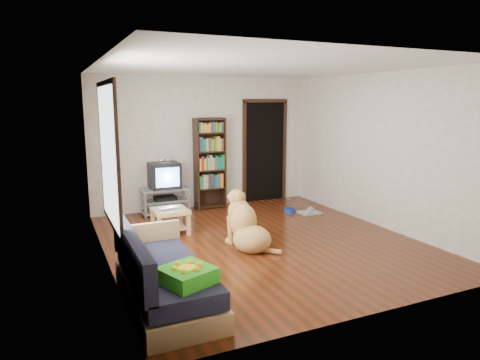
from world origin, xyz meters
name	(u,v)px	position (x,y,z in m)	size (l,w,h in m)	color
ground	(260,241)	(0.00, 0.00, 0.00)	(5.00, 5.00, 0.00)	#531E0E
ceiling	(262,67)	(0.00, 0.00, 2.60)	(5.00, 5.00, 0.00)	white
wall_back	(204,143)	(0.00, 2.50, 1.30)	(4.50, 4.50, 0.00)	silver
wall_front	(380,188)	(0.00, -2.50, 1.30)	(4.50, 4.50, 0.00)	silver
wall_left	(103,167)	(-2.25, 0.00, 1.30)	(5.00, 5.00, 0.00)	silver
wall_right	(379,150)	(2.25, 0.00, 1.30)	(5.00, 5.00, 0.00)	silver
green_cushion	(187,275)	(-1.75, -1.91, 0.49)	(0.45, 0.45, 0.15)	green
laptop	(170,209)	(-1.14, 0.96, 0.41)	(0.35, 0.22, 0.03)	silver
dog_bowl	(290,210)	(1.32, 1.34, 0.04)	(0.22, 0.22, 0.08)	navy
grey_rag	(310,213)	(1.62, 1.09, 0.01)	(0.40, 0.32, 0.03)	gray
window	(109,156)	(-2.23, -0.50, 1.50)	(0.03, 1.46, 1.70)	white
doorway	(265,149)	(1.35, 2.48, 1.12)	(1.03, 0.05, 2.19)	black
tv_stand	(165,200)	(-0.90, 2.25, 0.27)	(0.90, 0.45, 0.50)	#99999E
crt_tv	(164,175)	(-0.90, 2.27, 0.74)	(0.55, 0.52, 0.58)	black
bookshelf	(210,158)	(0.05, 2.34, 1.00)	(0.60, 0.30, 1.80)	black
sofa	(162,280)	(-1.87, -1.38, 0.26)	(0.80, 1.80, 0.80)	tan
coffee_table	(170,216)	(-1.14, 0.99, 0.28)	(0.55, 0.55, 0.40)	#D8BA6F
dog	(246,227)	(-0.32, -0.15, 0.32)	(0.65, 0.99, 0.87)	tan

